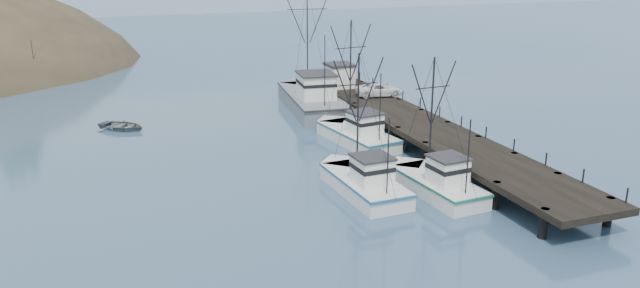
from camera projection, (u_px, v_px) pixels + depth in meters
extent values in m
plane|color=#2E4967|center=(351.00, 239.00, 39.14)|extent=(400.00, 400.00, 0.00)
cube|color=black|center=(423.00, 127.00, 57.59)|extent=(6.00, 44.00, 0.50)
cylinder|color=black|center=(544.00, 223.00, 39.04)|extent=(0.56, 0.56, 2.00)
cylinder|color=black|center=(609.00, 212.00, 40.76)|extent=(0.56, 0.56, 2.00)
cylinder|color=black|center=(496.00, 195.00, 43.51)|extent=(0.56, 0.56, 2.00)
cylinder|color=black|center=(556.00, 186.00, 45.24)|extent=(0.56, 0.56, 2.00)
cylinder|color=black|center=(457.00, 172.00, 47.99)|extent=(0.56, 0.56, 2.00)
cylinder|color=black|center=(513.00, 165.00, 49.71)|extent=(0.56, 0.56, 2.00)
cylinder|color=black|center=(425.00, 154.00, 52.47)|extent=(0.56, 0.56, 2.00)
cylinder|color=black|center=(477.00, 147.00, 54.19)|extent=(0.56, 0.56, 2.00)
cylinder|color=black|center=(398.00, 138.00, 56.95)|extent=(0.56, 0.56, 2.00)
cylinder|color=black|center=(447.00, 132.00, 58.67)|extent=(0.56, 0.56, 2.00)
cylinder|color=black|center=(374.00, 124.00, 61.43)|extent=(0.56, 0.56, 2.00)
cylinder|color=black|center=(421.00, 119.00, 63.15)|extent=(0.56, 0.56, 2.00)
cylinder|color=black|center=(354.00, 112.00, 65.91)|extent=(0.56, 0.56, 2.00)
cylinder|color=black|center=(398.00, 108.00, 67.63)|extent=(0.56, 0.56, 2.00)
cylinder|color=black|center=(337.00, 102.00, 70.39)|extent=(0.56, 0.56, 2.00)
cylinder|color=black|center=(378.00, 98.00, 72.11)|extent=(0.56, 0.56, 2.00)
cylinder|color=black|center=(321.00, 93.00, 74.87)|extent=(0.56, 0.56, 2.00)
cylinder|color=black|center=(361.00, 90.00, 76.59)|extent=(0.56, 0.56, 2.00)
cube|color=#9EB2C6|center=(168.00, 9.00, 194.74)|extent=(360.00, 40.00, 26.00)
cube|color=silver|center=(18.00, 80.00, 85.72)|extent=(1.00, 3.50, 0.90)
cylinder|color=black|center=(15.00, 59.00, 84.86)|extent=(0.08, 0.08, 6.00)
cube|color=silver|center=(37.00, 84.00, 82.98)|extent=(1.00, 3.50, 0.90)
cylinder|color=black|center=(34.00, 63.00, 82.12)|extent=(0.08, 0.08, 6.00)
cube|color=silver|center=(13.00, 82.00, 84.22)|extent=(1.00, 3.50, 0.90)
cylinder|color=black|center=(10.00, 61.00, 83.36)|extent=(0.08, 0.08, 6.00)
cube|color=silver|center=(438.00, 189.00, 46.21)|extent=(3.94, 8.58, 1.60)
cube|color=silver|center=(407.00, 172.00, 49.82)|extent=(3.24, 3.24, 1.60)
cube|color=#165B4F|center=(438.00, 180.00, 46.01)|extent=(4.02, 8.79, 0.18)
cube|color=silver|center=(448.00, 171.00, 44.77)|extent=(2.47, 2.53, 1.90)
cube|color=#26262B|center=(449.00, 157.00, 44.47)|extent=(2.68, 2.76, 0.16)
cylinder|color=black|center=(431.00, 117.00, 45.78)|extent=(0.14, 0.14, 8.83)
cylinder|color=black|center=(468.00, 157.00, 42.42)|extent=(0.10, 0.10, 5.30)
cube|color=silver|center=(365.00, 188.00, 46.38)|extent=(3.92, 8.89, 1.60)
cube|color=silver|center=(340.00, 170.00, 50.22)|extent=(3.52, 3.52, 1.60)
cube|color=#1B547F|center=(365.00, 179.00, 46.17)|extent=(4.00, 9.11, 0.18)
cube|color=silver|center=(372.00, 170.00, 44.87)|extent=(2.57, 2.57, 1.90)
cube|color=#26262B|center=(372.00, 157.00, 44.57)|extent=(2.80, 2.81, 0.16)
cylinder|color=black|center=(358.00, 114.00, 45.98)|extent=(0.14, 0.14, 9.07)
cylinder|color=black|center=(388.00, 156.00, 42.38)|extent=(0.10, 0.10, 5.44)
cube|color=silver|center=(357.00, 139.00, 58.57)|extent=(4.92, 9.84, 1.60)
cube|color=silver|center=(333.00, 127.00, 62.53)|extent=(3.59, 3.59, 1.60)
cube|color=#1A5B6A|center=(358.00, 131.00, 58.36)|extent=(5.03, 10.09, 0.18)
cube|color=silver|center=(365.00, 124.00, 57.03)|extent=(2.89, 2.99, 1.90)
cube|color=#26262B|center=(365.00, 113.00, 56.73)|extent=(3.14, 3.26, 0.16)
cylinder|color=black|center=(350.00, 75.00, 58.06)|extent=(0.14, 0.14, 10.07)
cylinder|color=black|center=(380.00, 107.00, 54.39)|extent=(0.10, 0.10, 6.04)
cube|color=slate|center=(312.00, 103.00, 70.78)|extent=(6.72, 15.29, 2.20)
cube|color=slate|center=(299.00, 90.00, 77.64)|extent=(5.12, 5.12, 2.20)
cube|color=black|center=(312.00, 95.00, 70.48)|extent=(6.87, 15.67, 0.18)
cube|color=silver|center=(316.00, 86.00, 68.31)|extent=(4.03, 4.55, 2.60)
cube|color=#26262B|center=(316.00, 74.00, 67.90)|extent=(4.38, 4.96, 0.16)
cylinder|color=black|center=(307.00, 37.00, 70.74)|extent=(0.14, 0.14, 12.29)
cylinder|color=black|center=(325.00, 71.00, 64.08)|extent=(0.10, 0.10, 7.37)
cube|color=silver|center=(339.00, 77.00, 72.91)|extent=(2.80, 3.00, 2.50)
cube|color=#26262B|center=(340.00, 65.00, 72.49)|extent=(3.00, 3.20, 0.30)
imported|color=silver|center=(379.00, 90.00, 68.56)|extent=(5.47, 3.11, 1.44)
imported|color=#595F63|center=(122.00, 129.00, 63.23)|extent=(6.17, 6.06, 1.05)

